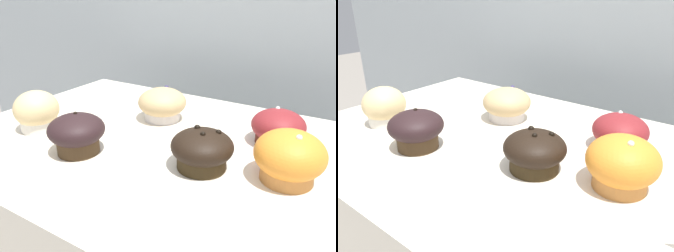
# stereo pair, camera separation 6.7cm
# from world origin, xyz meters

# --- Properties ---
(wall_back) EXTENTS (3.20, 0.10, 1.80)m
(wall_back) POSITION_xyz_m (0.00, 0.60, 0.90)
(wall_back) COLOR #A8B2B7
(wall_back) RESTS_ON ground
(muffin_front_center) EXTENTS (0.11, 0.11, 0.08)m
(muffin_front_center) POSITION_xyz_m (0.08, -0.06, 0.95)
(muffin_front_center) COLOR #322613
(muffin_front_center) RESTS_ON display_counter
(muffin_back_left) EXTENTS (0.11, 0.11, 0.08)m
(muffin_back_left) POSITION_xyz_m (0.17, 0.12, 0.95)
(muffin_back_left) COLOR #4F1D13
(muffin_back_left) RESTS_ON display_counter
(muffin_back_right) EXTENTS (0.12, 0.12, 0.08)m
(muffin_back_right) POSITION_xyz_m (-0.11, 0.11, 0.95)
(muffin_back_right) COLOR silver
(muffin_back_right) RESTS_ON display_counter
(muffin_front_left) EXTENTS (0.11, 0.11, 0.08)m
(muffin_front_left) POSITION_xyz_m (-0.16, -0.13, 0.95)
(muffin_front_left) COLOR #422E1A
(muffin_front_left) RESTS_ON display_counter
(muffin_front_right) EXTENTS (0.10, 0.10, 0.09)m
(muffin_front_right) POSITION_xyz_m (-0.32, -0.10, 0.96)
(muffin_front_right) COLOR white
(muffin_front_right) RESTS_ON display_counter
(muffin_back_center) EXTENTS (0.12, 0.12, 0.09)m
(muffin_back_center) POSITION_xyz_m (0.22, -0.02, 0.96)
(muffin_back_center) COLOR #C67E3C
(muffin_back_center) RESTS_ON display_counter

